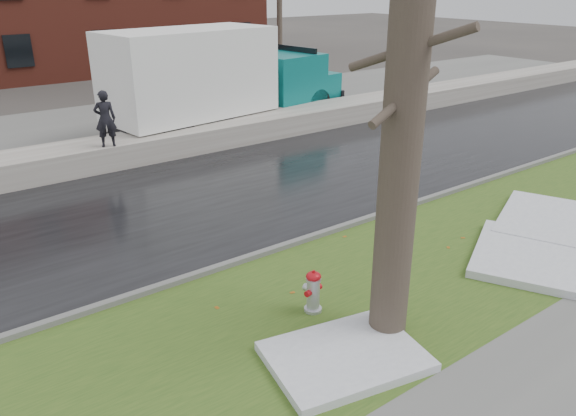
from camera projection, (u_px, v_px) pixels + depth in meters
ground at (334, 261)px, 11.14m from camera, size 120.00×120.00×0.00m
verge at (379, 286)px, 10.20m from camera, size 60.00×4.50×0.04m
road at (219, 195)px, 14.47m from camera, size 60.00×7.00×0.03m
parking_lot at (104, 129)px, 20.78m from camera, size 60.00×9.00×0.03m
curb at (303, 241)px, 11.86m from camera, size 60.00×0.15×0.14m
snowbank at (151, 146)px, 17.45m from camera, size 60.00×1.60×0.75m
bg_tree_right at (279, 9)px, 36.50m from camera, size 1.40×1.62×6.50m
fire_hydrant at (313, 289)px, 9.27m from camera, size 0.38×0.34×0.76m
tree at (405, 102)px, 7.50m from camera, size 1.50×1.76×7.22m
box_truck at (217, 77)px, 19.83m from camera, size 11.13×3.73×3.67m
worker at (105, 119)px, 15.73m from camera, size 0.67×0.54×1.60m
snow_patch_near at (529, 256)px, 11.10m from camera, size 3.23×2.97×0.16m
snow_patch_far at (345, 357)px, 8.17m from camera, size 2.48×2.01×0.14m
snow_patch_side at (544, 220)px, 12.73m from camera, size 3.28×2.76×0.18m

